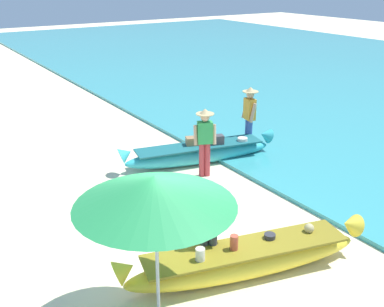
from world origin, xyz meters
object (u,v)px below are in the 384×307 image
Objects in this scene: boat_yellow_foreground at (246,259)px; person_vendor_hatted at (205,138)px; person_vendor_assistant at (249,114)px; patio_umbrella_large at (155,192)px; person_tourist_customer at (209,226)px; boat_cyan_midground at (200,153)px.

person_vendor_hatted is at bearing 65.12° from boat_yellow_foreground.
boat_yellow_foreground is at bearing -129.98° from person_vendor_assistant.
boat_yellow_foreground is 1.89× the size of patio_umbrella_large.
person_tourist_customer is 0.67× the size of patio_umbrella_large.
person_vendor_hatted is (-0.37, -0.76, 0.72)m from boat_cyan_midground.
boat_cyan_midground is at bearing -177.65° from person_vendor_assistant.
boat_yellow_foreground is 4.94m from boat_cyan_midground.
patio_umbrella_large reaches higher than person_vendor_hatted.
boat_yellow_foreground is at bearing -115.03° from boat_cyan_midground.
boat_yellow_foreground reaches higher than boat_cyan_midground.
person_vendor_assistant is at bearing 50.02° from boat_yellow_foreground.
boat_cyan_midground is 1.87× the size of patio_umbrella_large.
patio_umbrella_large is at bearing -155.23° from person_tourist_customer.
boat_cyan_midground is at bearing 64.25° from person_vendor_hatted.
boat_yellow_foreground is 0.86m from person_tourist_customer.
person_vendor_assistant is at bearing 21.70° from person_vendor_hatted.
boat_yellow_foreground is 5.99m from person_vendor_assistant.
boat_yellow_foreground is 2.82× the size of person_tourist_customer.
person_tourist_customer is at bearing -122.26° from boat_cyan_midground.
person_vendor_hatted is 0.75× the size of patio_umbrella_large.
person_vendor_hatted reaches higher than boat_cyan_midground.
person_vendor_hatted is 0.95× the size of person_vendor_assistant.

